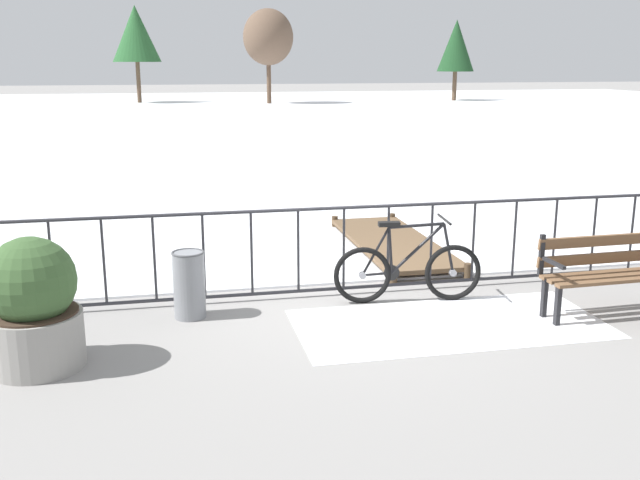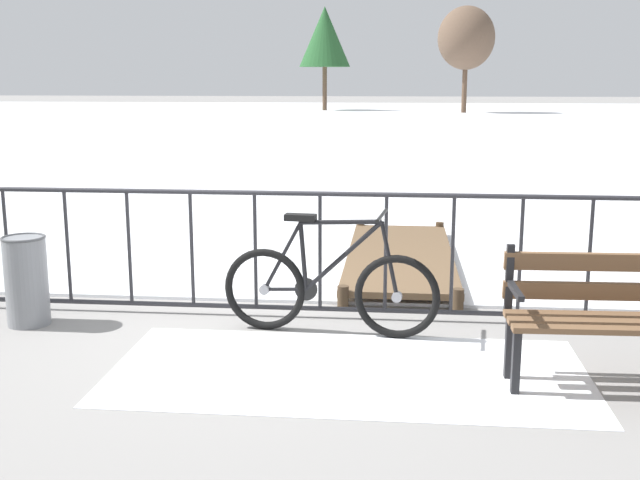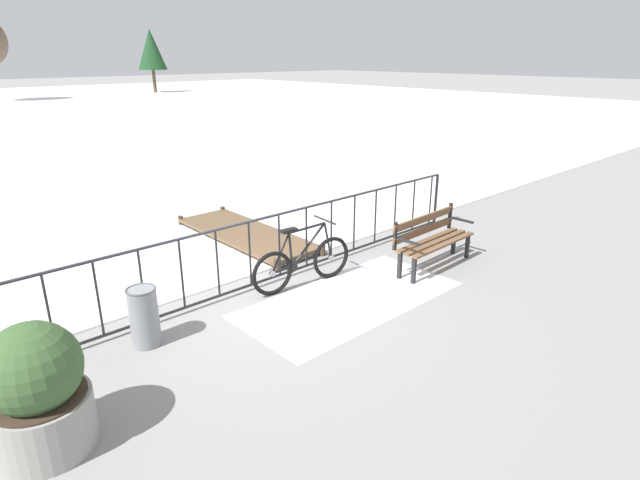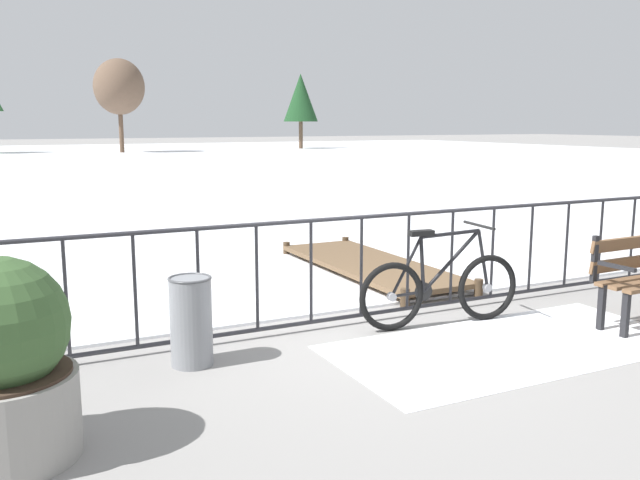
% 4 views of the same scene
% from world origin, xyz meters
% --- Properties ---
extents(ground_plane, '(160.00, 160.00, 0.00)m').
position_xyz_m(ground_plane, '(0.00, 0.00, 0.00)').
color(ground_plane, gray).
extents(snow_patch, '(3.25, 1.56, 0.01)m').
position_xyz_m(snow_patch, '(0.85, -1.20, 0.00)').
color(snow_patch, white).
rests_on(snow_patch, ground).
extents(railing_fence, '(9.06, 0.06, 1.07)m').
position_xyz_m(railing_fence, '(0.00, 0.00, 0.56)').
color(railing_fence, '#2D2D33').
rests_on(railing_fence, ground).
extents(bicycle_near_railing, '(1.71, 0.52, 0.97)m').
position_xyz_m(bicycle_near_railing, '(0.65, -0.40, 0.37)').
color(bicycle_near_railing, black).
rests_on(bicycle_near_railing, ground).
extents(park_bench, '(1.61, 0.53, 0.89)m').
position_xyz_m(park_bench, '(2.69, -1.21, 0.51)').
color(park_bench, brown).
rests_on(park_bench, ground).
extents(planter_with_shrub, '(0.84, 0.84, 1.20)m').
position_xyz_m(planter_with_shrub, '(-3.21, -1.45, 0.58)').
color(planter_with_shrub, gray).
rests_on(planter_with_shrub, ground).
extents(trash_bin, '(0.35, 0.35, 0.73)m').
position_xyz_m(trash_bin, '(-1.81, -0.40, 0.37)').
color(trash_bin, gray).
rests_on(trash_bin, ground).
extents(wooden_dock, '(1.10, 3.26, 0.20)m').
position_xyz_m(wooden_dock, '(1.21, 1.88, 0.12)').
color(wooden_dock, brown).
rests_on(wooden_dock, ground).
extents(tree_centre, '(2.51, 2.51, 5.41)m').
position_xyz_m(tree_centre, '(17.84, 40.16, 3.67)').
color(tree_centre, brown).
rests_on(tree_centre, ground).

